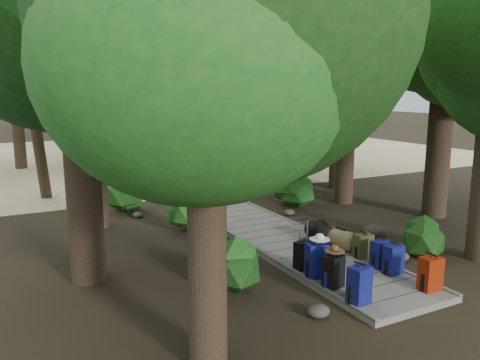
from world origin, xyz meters
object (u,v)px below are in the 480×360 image
backpack_right_c (380,252)px  suitcase_on_boardwalk (303,255)px  sun_lounger (214,161)px  kayak (89,176)px  backpack_left_c (317,259)px  backpack_left_b (334,270)px  backpack_right_a (431,272)px  duffel_right_black (325,232)px  lone_suitcase_on_sand (174,174)px  duffel_right_khaki (341,238)px  backpack_right_b (393,258)px  backpack_right_d (363,245)px  backpack_left_a (359,283)px

backpack_right_c → suitcase_on_boardwalk: size_ratio=1.07×
sun_lounger → kayak: bearing=168.6°
backpack_left_c → backpack_right_c: 1.47m
backpack_left_b → backpack_right_a: size_ratio=0.99×
duffel_right_black → lone_suitcase_on_sand: (-0.48, 9.24, -0.03)m
duffel_right_khaki → lone_suitcase_on_sand: bearing=87.4°
backpack_right_b → duffel_right_khaki: size_ratio=1.03×
backpack_right_c → duffel_right_khaki: (0.08, 1.32, -0.10)m
backpack_left_b → kayak: backpack_left_b is taller
backpack_right_a → duffel_right_black: size_ratio=0.97×
backpack_right_c → backpack_right_d: 0.59m
suitcase_on_boardwalk → kayak: suitcase_on_boardwalk is taller
backpack_right_d → duffel_right_khaki: (0.00, 0.74, -0.08)m
backpack_right_d → backpack_right_b: bearing=-89.0°
backpack_left_c → duffel_right_black: bearing=60.5°
suitcase_on_boardwalk → backpack_left_c: bearing=-109.9°
backpack_left_a → backpack_right_b: 1.61m
sun_lounger → lone_suitcase_on_sand: bearing=-155.8°
backpack_left_b → sun_lounger: (3.92, 14.03, -0.11)m
duffel_right_black → duffel_right_khaki: bearing=-68.0°
backpack_left_b → duffel_right_khaki: (1.55, 1.69, -0.13)m
backpack_right_c → lone_suitcase_on_sand: (-0.45, 11.09, -0.11)m
duffel_right_black → kayak: duffel_right_black is taller
backpack_left_a → kayak: bearing=84.7°
backpack_left_a → duffel_right_khaki: bearing=43.5°
suitcase_on_boardwalk → lone_suitcase_on_sand: (0.99, 10.45, -0.09)m
backpack_right_c → backpack_right_d: backpack_right_c is taller
backpack_left_a → backpack_right_b: bearing=12.0°
backpack_left_a → duffel_right_black: backpack_left_a is taller
duffel_right_black → sun_lounger: bearing=95.5°
backpack_right_c → suitcase_on_boardwalk: 1.57m
backpack_right_b → duffel_right_black: size_ratio=0.92×
duffel_right_khaki → duffel_right_black: bearing=89.3°
duffel_right_khaki → backpack_right_c: bearing=-99.2°
backpack_left_b → lone_suitcase_on_sand: bearing=69.1°
backpack_left_b → suitcase_on_boardwalk: backpack_left_b is taller
backpack_right_b → backpack_right_d: bearing=82.1°
backpack_left_b → suitcase_on_boardwalk: bearing=72.4°
backpack_left_b → backpack_right_b: (1.43, -0.03, -0.01)m
backpack_right_a → kayak: bearing=105.3°
backpack_left_c → backpack_right_d: size_ratio=1.31×
duffel_right_black → backpack_right_d: bearing=-70.9°
backpack_right_c → backpack_right_d: (0.08, 0.58, -0.02)m
backpack_left_b → backpack_left_a: bearing=-108.1°
backpack_left_a → suitcase_on_boardwalk: bearing=74.9°
backpack_left_c → duffel_right_khaki: backpack_left_c is taller
backpack_right_a → sun_lounger: 15.12m
backpack_left_c → backpack_right_b: size_ratio=1.16×
backpack_left_b → backpack_right_d: size_ratio=1.18×
duffel_right_black → lone_suitcase_on_sand: 9.25m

